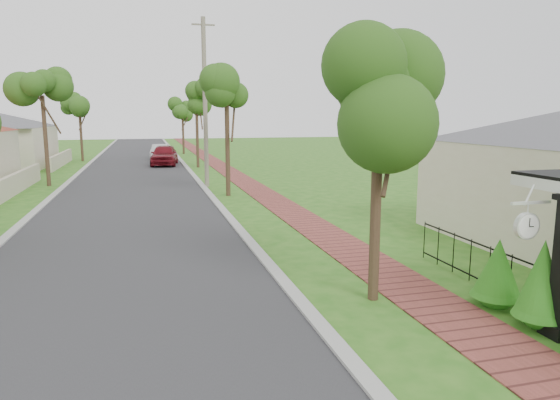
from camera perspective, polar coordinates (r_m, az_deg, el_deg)
name	(u,v)px	position (r m, az deg, el deg)	size (l,w,h in m)	color
ground	(293,342)	(8.85, 1.52, -15.90)	(160.00, 160.00, 0.00)	#276117
road	(133,188)	(27.92, -16.42, 1.35)	(7.00, 120.00, 0.02)	#28282B
kerb_right	(202,185)	(28.07, -8.96, 1.66)	(0.30, 120.00, 0.10)	#9E9E99
kerb_left	(60,190)	(28.25, -23.84, 1.01)	(0.30, 120.00, 0.10)	#9E9E99
sidewalk	(247,184)	(28.46, -3.75, 1.87)	(1.50, 120.00, 0.03)	brown
picket_fence	(535,287)	(11.01, 27.10, -8.81)	(0.03, 8.02, 1.00)	black
street_trees	(134,105)	(34.51, -16.35, 10.40)	(10.70, 37.65, 5.89)	#382619
parked_car_red	(164,155)	(40.10, -13.08, 5.03)	(1.89, 4.71, 1.60)	maroon
parked_car_white	(160,152)	(46.44, -13.55, 5.39)	(1.34, 3.85, 1.27)	silver
near_tree	(379,109)	(10.20, 11.24, 10.13)	(1.93, 1.93, 4.96)	#382619
utility_pole	(205,103)	(27.35, -8.56, 10.94)	(1.20, 0.24, 8.90)	gray
station_clock	(527,224)	(9.67, 26.38, -2.50)	(0.79, 0.13, 0.67)	white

